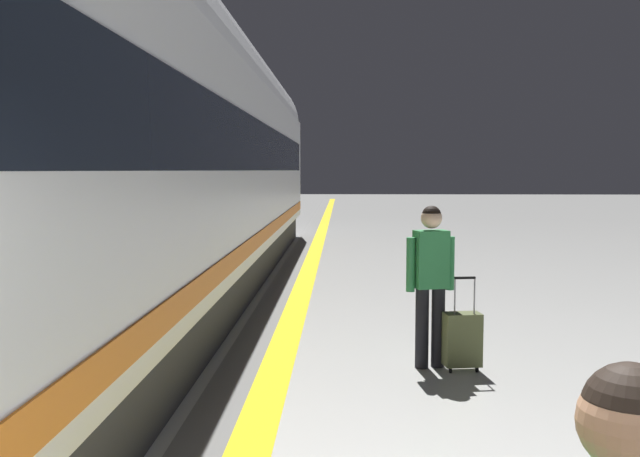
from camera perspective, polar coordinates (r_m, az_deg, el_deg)
safety_line_strip at (r=11.52m, az=-1.70°, el=-5.73°), size 0.36×80.00×0.01m
tactile_edge_band at (r=11.54m, az=-3.29°, el=-5.72°), size 0.60×80.00×0.01m
high_speed_train at (r=9.83m, az=-14.77°, el=6.93°), size 2.94×27.52×4.97m
passenger_near at (r=7.51m, az=9.02°, el=-3.69°), size 0.52×0.29×1.73m
suitcase_near at (r=7.55m, az=11.52°, el=-8.84°), size 0.41×0.28×1.01m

